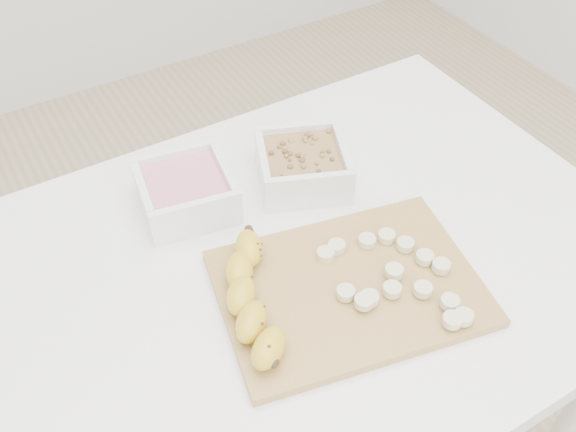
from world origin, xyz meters
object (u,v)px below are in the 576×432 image
bowl_granola (303,165)px  bowl_yogurt (186,191)px  banana (253,299)px  table (298,299)px  cutting_board (349,288)px

bowl_granola → bowl_yogurt: bearing=168.1°
bowl_granola → banana: size_ratio=0.82×
table → bowl_granola: size_ratio=5.56×
bowl_yogurt → banana: size_ratio=0.72×
bowl_yogurt → table: bearing=-62.8°
bowl_granola → cutting_board: (-0.07, -0.23, -0.03)m
bowl_granola → banana: (-0.20, -0.19, 0.00)m
bowl_yogurt → cutting_board: 0.29m
table → cutting_board: size_ratio=2.87×
bowl_yogurt → bowl_granola: 0.19m
bowl_granola → banana: bowl_granola is taller
table → bowl_granola: bowl_granola is taller
cutting_board → banana: (-0.13, 0.03, 0.03)m
table → bowl_yogurt: (-0.09, 0.18, 0.13)m
bowl_granola → table: bearing=-123.5°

